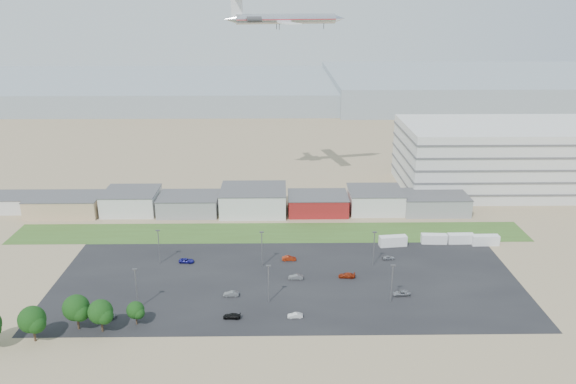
{
  "coord_description": "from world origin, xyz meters",
  "views": [
    {
      "loc": [
        3.34,
        -109.96,
        69.27
      ],
      "look_at": [
        5.17,
        22.0,
        23.82
      ],
      "focal_mm": 35.0,
      "sensor_mm": 36.0,
      "label": 1
    }
  ],
  "objects_px": {
    "parked_car_4": "(231,294)",
    "parked_car_11": "(289,258)",
    "parked_car_3": "(232,316)",
    "parked_car_13": "(295,315)",
    "parked_car_10": "(107,315)",
    "parked_car_9": "(187,261)",
    "airliner": "(286,19)",
    "box_trailer_a": "(393,241)",
    "parked_car_12": "(347,275)",
    "parked_car_0": "(401,293)",
    "parked_car_8": "(388,258)",
    "parked_car_7": "(296,277)"
  },
  "relations": [
    {
      "from": "parked_car_3",
      "to": "parked_car_13",
      "type": "distance_m",
      "value": 14.54
    },
    {
      "from": "parked_car_4",
      "to": "parked_car_9",
      "type": "xyz_separation_m",
      "value": [
        -13.92,
        18.78,
        -0.04
      ]
    },
    {
      "from": "parked_car_7",
      "to": "parked_car_3",
      "type": "bearing_deg",
      "value": -36.74
    },
    {
      "from": "airliner",
      "to": "parked_car_4",
      "type": "relative_size",
      "value": 11.45
    },
    {
      "from": "box_trailer_a",
      "to": "parked_car_0",
      "type": "height_order",
      "value": "box_trailer_a"
    },
    {
      "from": "parked_car_9",
      "to": "parked_car_3",
      "type": "bearing_deg",
      "value": -146.86
    },
    {
      "from": "parked_car_0",
      "to": "parked_car_12",
      "type": "relative_size",
      "value": 0.98
    },
    {
      "from": "parked_car_4",
      "to": "parked_car_10",
      "type": "relative_size",
      "value": 0.84
    },
    {
      "from": "airliner",
      "to": "parked_car_10",
      "type": "xyz_separation_m",
      "value": [
        -42.17,
        -90.65,
        -62.15
      ]
    },
    {
      "from": "parked_car_3",
      "to": "parked_car_9",
      "type": "bearing_deg",
      "value": -148.15
    },
    {
      "from": "parked_car_7",
      "to": "parked_car_0",
      "type": "bearing_deg",
      "value": 73.39
    },
    {
      "from": "parked_car_3",
      "to": "parked_car_12",
      "type": "relative_size",
      "value": 0.92
    },
    {
      "from": "parked_car_11",
      "to": "parked_car_3",
      "type": "bearing_deg",
      "value": 154.28
    },
    {
      "from": "airliner",
      "to": "parked_car_12",
      "type": "distance_m",
      "value": 96.05
    },
    {
      "from": "parked_car_0",
      "to": "airliner",
      "type": "bearing_deg",
      "value": -164.54
    },
    {
      "from": "parked_car_8",
      "to": "parked_car_0",
      "type": "bearing_deg",
      "value": 171.54
    },
    {
      "from": "parked_car_3",
      "to": "parked_car_10",
      "type": "xyz_separation_m",
      "value": [
        -28.67,
        0.52,
        0.07
      ]
    },
    {
      "from": "parked_car_11",
      "to": "parked_car_12",
      "type": "bearing_deg",
      "value": -125.95
    },
    {
      "from": "airliner",
      "to": "parked_car_4",
      "type": "bearing_deg",
      "value": -114.08
    },
    {
      "from": "parked_car_4",
      "to": "parked_car_12",
      "type": "bearing_deg",
      "value": 108.19
    },
    {
      "from": "parked_car_7",
      "to": "parked_car_8",
      "type": "height_order",
      "value": "parked_car_7"
    },
    {
      "from": "parked_car_7",
      "to": "parked_car_11",
      "type": "xyz_separation_m",
      "value": [
        -1.59,
        11.1,
        0.02
      ]
    },
    {
      "from": "parked_car_3",
      "to": "parked_car_8",
      "type": "bearing_deg",
      "value": 130.65
    },
    {
      "from": "parked_car_0",
      "to": "parked_car_8",
      "type": "height_order",
      "value": "parked_car_0"
    },
    {
      "from": "parked_car_9",
      "to": "parked_car_12",
      "type": "distance_m",
      "value": 44.51
    },
    {
      "from": "parked_car_8",
      "to": "parked_car_10",
      "type": "xyz_separation_m",
      "value": [
        -70.21,
        -29.65,
        0.08
      ]
    },
    {
      "from": "parked_car_12",
      "to": "parked_car_10",
      "type": "bearing_deg",
      "value": -66.45
    },
    {
      "from": "airliner",
      "to": "parked_car_13",
      "type": "bearing_deg",
      "value": -103.29
    },
    {
      "from": "parked_car_0",
      "to": "parked_car_3",
      "type": "distance_m",
      "value": 42.27
    },
    {
      "from": "parked_car_8",
      "to": "parked_car_9",
      "type": "distance_m",
      "value": 56.45
    },
    {
      "from": "box_trailer_a",
      "to": "parked_car_10",
      "type": "bearing_deg",
      "value": -158.91
    },
    {
      "from": "parked_car_0",
      "to": "parked_car_9",
      "type": "height_order",
      "value": "parked_car_0"
    },
    {
      "from": "parked_car_11",
      "to": "parked_car_10",
      "type": "bearing_deg",
      "value": 123.54
    },
    {
      "from": "parked_car_3",
      "to": "parked_car_12",
      "type": "bearing_deg",
      "value": 128.98
    },
    {
      "from": "parked_car_8",
      "to": "parked_car_13",
      "type": "bearing_deg",
      "value": 131.0
    },
    {
      "from": "box_trailer_a",
      "to": "parked_car_4",
      "type": "distance_m",
      "value": 54.12
    },
    {
      "from": "parked_car_10",
      "to": "parked_car_13",
      "type": "height_order",
      "value": "parked_car_10"
    },
    {
      "from": "parked_car_3",
      "to": "parked_car_4",
      "type": "height_order",
      "value": "parked_car_4"
    },
    {
      "from": "parked_car_13",
      "to": "parked_car_9",
      "type": "bearing_deg",
      "value": -136.65
    },
    {
      "from": "parked_car_10",
      "to": "parked_car_9",
      "type": "bearing_deg",
      "value": -29.93
    },
    {
      "from": "parked_car_10",
      "to": "parked_car_11",
      "type": "height_order",
      "value": "parked_car_10"
    },
    {
      "from": "box_trailer_a",
      "to": "parked_car_11",
      "type": "height_order",
      "value": "box_trailer_a"
    },
    {
      "from": "parked_car_3",
      "to": "parked_car_7",
      "type": "distance_m",
      "value": 24.18
    },
    {
      "from": "parked_car_3",
      "to": "parked_car_12",
      "type": "xyz_separation_m",
      "value": [
        28.61,
        19.53,
        0.05
      ]
    },
    {
      "from": "parked_car_4",
      "to": "parked_car_11",
      "type": "relative_size",
      "value": 0.96
    },
    {
      "from": "box_trailer_a",
      "to": "parked_car_0",
      "type": "relative_size",
      "value": 1.88
    },
    {
      "from": "parked_car_12",
      "to": "parked_car_13",
      "type": "relative_size",
      "value": 1.26
    },
    {
      "from": "airliner",
      "to": "box_trailer_a",
      "type": "bearing_deg",
      "value": -72.97
    },
    {
      "from": "airliner",
      "to": "parked_car_12",
      "type": "xyz_separation_m",
      "value": [
        15.1,
        -71.64,
        -62.17
      ]
    },
    {
      "from": "airliner",
      "to": "parked_car_12",
      "type": "bearing_deg",
      "value": -92.04
    }
  ]
}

